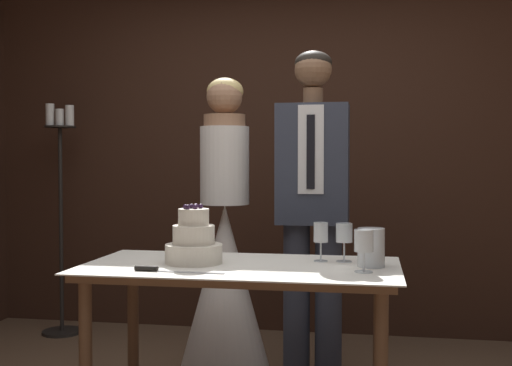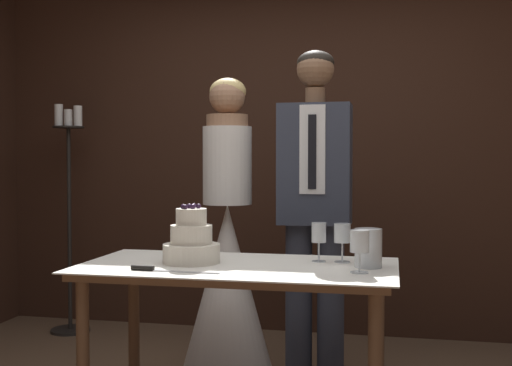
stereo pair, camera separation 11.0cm
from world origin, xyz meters
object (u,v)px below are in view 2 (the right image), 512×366
tiered_cake (191,242)px  candle_stand (69,214)px  hurricane_candle (368,249)px  groom (315,198)px  wine_glass_far (342,235)px  bride (227,267)px  cake_table (238,286)px  cake_knife (157,269)px  wine_glass_middle (360,243)px  wine_glass_near (319,234)px

tiered_cake → candle_stand: (-1.39, 1.45, -0.02)m
hurricane_candle → candle_stand: 2.59m
hurricane_candle → groom: bearing=113.8°
wine_glass_far → bride: bride is taller
cake_table → groom: size_ratio=0.76×
hurricane_candle → groom: groom is taller
cake_table → bride: (-0.25, 0.78, -0.05)m
cake_table → tiered_cake: 0.29m
cake_knife → cake_table: bearing=40.1°
wine_glass_middle → cake_table: bearing=169.9°
cake_knife → wine_glass_middle: bearing=10.8°
wine_glass_far → wine_glass_middle: bearing=-70.9°
cake_table → tiered_cake: bearing=177.6°
wine_glass_near → groom: (-0.09, 0.62, 0.13)m
candle_stand → wine_glass_near: bearing=-33.6°
tiered_cake → bride: bride is taller
bride → wine_glass_far: bearing=-41.1°
cake_knife → bride: 1.02m
groom → wine_glass_near: bearing=-81.5°
wine_glass_middle → candle_stand: candle_stand is taller
groom → candle_stand: size_ratio=1.12×
wine_glass_near → candle_stand: 2.34m
tiered_cake → wine_glass_middle: 0.77m
wine_glass_far → hurricane_candle: size_ratio=1.05×
cake_table → tiered_cake: (-0.22, 0.01, 0.19)m
wine_glass_far → groom: bearing=108.0°
cake_knife → wine_glass_far: bearing=29.8°
wine_glass_near → wine_glass_far: 0.11m
tiered_cake → wine_glass_near: bearing=15.0°
candle_stand → hurricane_candle: bearing=-32.8°
cake_table → wine_glass_middle: wine_glass_middle is taller
tiered_cake → wine_glass_middle: tiered_cake is taller
cake_table → wine_glass_far: 0.53m
hurricane_candle → bride: (-0.82, 0.73, -0.23)m
wine_glass_middle → candle_stand: 2.65m
cake_table → wine_glass_far: bearing=20.3°
cake_knife → candle_stand: (-1.32, 1.69, 0.07)m
cake_table → wine_glass_far: (0.45, 0.17, 0.22)m
wine_glass_middle → candle_stand: (-2.15, 1.55, -0.04)m
bride → hurricane_candle: bearing=-41.5°
wine_glass_near → candle_stand: (-1.95, 1.30, -0.05)m
cake_knife → candle_stand: 2.14m
cake_table → cake_knife: (-0.29, -0.23, 0.10)m
cake_table → bride: bride is taller
candle_stand → wine_glass_far: bearing=-32.1°
wine_glass_near → bride: bride is taller
bride → groom: (0.50, -0.00, 0.40)m
wine_glass_near → wine_glass_far: size_ratio=1.02×
cake_knife → wine_glass_near: (0.63, 0.39, 0.12)m
groom → hurricane_candle: bearing=-66.2°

